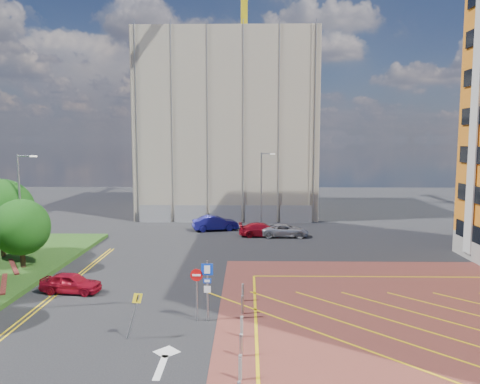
{
  "coord_description": "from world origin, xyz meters",
  "views": [
    {
      "loc": [
        2.61,
        -22.33,
        9.34
      ],
      "look_at": [
        2.11,
        4.9,
        6.31
      ],
      "focal_mm": 35.0,
      "sensor_mm": 36.0,
      "label": 1
    }
  ],
  "objects_px": {
    "sign_cluster": "(203,284)",
    "lamp_left_far": "(21,203)",
    "tree_c": "(21,227)",
    "lamp_back": "(262,186)",
    "tree_d": "(1,211)",
    "car_silver_back": "(285,230)",
    "car_blue_back": "(215,223)",
    "car_red_left": "(71,283)",
    "car_red_back": "(262,230)",
    "warning_sign": "(135,310)"
  },
  "relations": [
    {
      "from": "lamp_back",
      "to": "sign_cluster",
      "type": "relative_size",
      "value": 2.5
    },
    {
      "from": "tree_c",
      "to": "car_silver_back",
      "type": "xyz_separation_m",
      "value": [
        19.64,
        12.32,
        -2.56
      ]
    },
    {
      "from": "tree_c",
      "to": "lamp_back",
      "type": "height_order",
      "value": "lamp_back"
    },
    {
      "from": "tree_d",
      "to": "car_red_back",
      "type": "relative_size",
      "value": 1.35
    },
    {
      "from": "tree_d",
      "to": "sign_cluster",
      "type": "bearing_deg",
      "value": -35.58
    },
    {
      "from": "tree_c",
      "to": "lamp_back",
      "type": "xyz_separation_m",
      "value": [
        17.58,
        18.0,
        1.17
      ]
    },
    {
      "from": "car_red_left",
      "to": "tree_d",
      "type": "bearing_deg",
      "value": 53.8
    },
    {
      "from": "warning_sign",
      "to": "tree_c",
      "type": "bearing_deg",
      "value": 133.7
    },
    {
      "from": "lamp_left_far",
      "to": "sign_cluster",
      "type": "distance_m",
      "value": 18.58
    },
    {
      "from": "car_red_left",
      "to": "lamp_left_far",
      "type": "bearing_deg",
      "value": 49.46
    },
    {
      "from": "lamp_left_far",
      "to": "car_silver_back",
      "type": "distance_m",
      "value": 23.36
    },
    {
      "from": "lamp_back",
      "to": "tree_d",
      "type": "bearing_deg",
      "value": -143.91
    },
    {
      "from": "lamp_left_far",
      "to": "car_blue_back",
      "type": "xyz_separation_m",
      "value": [
        13.59,
        13.4,
        -3.89
      ]
    },
    {
      "from": "tree_c",
      "to": "lamp_left_far",
      "type": "height_order",
      "value": "lamp_left_far"
    },
    {
      "from": "tree_c",
      "to": "car_red_left",
      "type": "relative_size",
      "value": 1.33
    },
    {
      "from": "tree_d",
      "to": "car_red_left",
      "type": "relative_size",
      "value": 1.65
    },
    {
      "from": "warning_sign",
      "to": "car_blue_back",
      "type": "bearing_deg",
      "value": 85.98
    },
    {
      "from": "lamp_left_far",
      "to": "car_red_left",
      "type": "xyz_separation_m",
      "value": [
        6.14,
        -6.65,
        -4.03
      ]
    },
    {
      "from": "lamp_left_far",
      "to": "car_red_back",
      "type": "relative_size",
      "value": 1.77
    },
    {
      "from": "car_blue_back",
      "to": "lamp_left_far",
      "type": "bearing_deg",
      "value": 119.01
    },
    {
      "from": "tree_c",
      "to": "car_silver_back",
      "type": "distance_m",
      "value": 23.33
    },
    {
      "from": "lamp_left_far",
      "to": "car_red_left",
      "type": "relative_size",
      "value": 2.17
    },
    {
      "from": "tree_c",
      "to": "lamp_back",
      "type": "relative_size",
      "value": 0.61
    },
    {
      "from": "car_blue_back",
      "to": "car_red_back",
      "type": "bearing_deg",
      "value": -136.62
    },
    {
      "from": "tree_d",
      "to": "warning_sign",
      "type": "height_order",
      "value": "tree_d"
    },
    {
      "from": "car_red_left",
      "to": "car_blue_back",
      "type": "distance_m",
      "value": 21.39
    },
    {
      "from": "lamp_back",
      "to": "car_blue_back",
      "type": "height_order",
      "value": "lamp_back"
    },
    {
      "from": "tree_c",
      "to": "sign_cluster",
      "type": "xyz_separation_m",
      "value": [
        13.8,
        -9.02,
        -1.24
      ]
    },
    {
      "from": "lamp_back",
      "to": "warning_sign",
      "type": "distance_m",
      "value": 30.21
    },
    {
      "from": "tree_d",
      "to": "car_red_back",
      "type": "height_order",
      "value": "tree_d"
    },
    {
      "from": "tree_c",
      "to": "car_blue_back",
      "type": "bearing_deg",
      "value": 50.56
    },
    {
      "from": "tree_c",
      "to": "tree_d",
      "type": "bearing_deg",
      "value": 135.0
    },
    {
      "from": "sign_cluster",
      "to": "car_red_back",
      "type": "xyz_separation_m",
      "value": [
        3.65,
        21.54,
        -1.3
      ]
    },
    {
      "from": "tree_d",
      "to": "lamp_back",
      "type": "xyz_separation_m",
      "value": [
        20.58,
        15.0,
        0.49
      ]
    },
    {
      "from": "tree_d",
      "to": "car_silver_back",
      "type": "relative_size",
      "value": 1.34
    },
    {
      "from": "car_red_left",
      "to": "car_silver_back",
      "type": "xyz_separation_m",
      "value": [
        14.42,
        16.97,
        0.0
      ]
    },
    {
      "from": "lamp_left_far",
      "to": "sign_cluster",
      "type": "height_order",
      "value": "lamp_left_far"
    },
    {
      "from": "car_blue_back",
      "to": "car_silver_back",
      "type": "xyz_separation_m",
      "value": [
        6.97,
        -3.08,
        -0.14
      ]
    },
    {
      "from": "tree_c",
      "to": "lamp_left_far",
      "type": "relative_size",
      "value": 0.61
    },
    {
      "from": "sign_cluster",
      "to": "lamp_left_far",
      "type": "bearing_deg",
      "value": 143.18
    },
    {
      "from": "warning_sign",
      "to": "car_silver_back",
      "type": "xyz_separation_m",
      "value": [
        8.85,
        23.62,
        -0.8
      ]
    },
    {
      "from": "lamp_left_far",
      "to": "car_red_back",
      "type": "height_order",
      "value": "lamp_left_far"
    },
    {
      "from": "lamp_left_far",
      "to": "warning_sign",
      "type": "relative_size",
      "value": 3.56
    },
    {
      "from": "car_red_left",
      "to": "car_blue_back",
      "type": "height_order",
      "value": "car_blue_back"
    },
    {
      "from": "car_red_left",
      "to": "car_red_back",
      "type": "relative_size",
      "value": 0.82
    },
    {
      "from": "tree_c",
      "to": "sign_cluster",
      "type": "bearing_deg",
      "value": -33.16
    },
    {
      "from": "tree_c",
      "to": "lamp_left_far",
      "type": "distance_m",
      "value": 2.65
    },
    {
      "from": "car_silver_back",
      "to": "car_red_left",
      "type": "bearing_deg",
      "value": 139.7
    },
    {
      "from": "car_red_back",
      "to": "car_red_left",
      "type": "bearing_deg",
      "value": 141.34
    },
    {
      "from": "sign_cluster",
      "to": "tree_d",
      "type": "bearing_deg",
      "value": 144.42
    }
  ]
}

